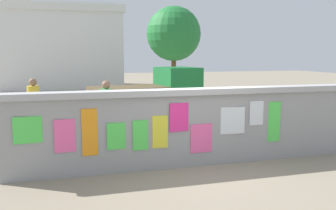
# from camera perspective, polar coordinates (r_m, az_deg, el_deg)

# --- Properties ---
(ground) EXTENTS (60.00, 60.00, 0.00)m
(ground) POSITION_cam_1_polar(r_m,az_deg,el_deg) (15.26, -6.46, -0.68)
(ground) COLOR gray
(poster_wall) EXTENTS (7.59, 0.42, 1.60)m
(poster_wall) POSITION_cam_1_polar(r_m,az_deg,el_deg) (7.46, 3.74, -3.33)
(poster_wall) COLOR #959595
(poster_wall) RESTS_ON ground
(auto_rickshaw_truck) EXTENTS (3.78, 2.01, 1.85)m
(auto_rickshaw_truck) POSITION_cam_1_polar(r_m,az_deg,el_deg) (12.08, -2.73, 1.39)
(auto_rickshaw_truck) COLOR black
(auto_rickshaw_truck) RESTS_ON ground
(motorcycle) EXTENTS (1.90, 0.56, 0.87)m
(motorcycle) POSITION_cam_1_polar(r_m,az_deg,el_deg) (10.85, 13.21, -1.90)
(motorcycle) COLOR black
(motorcycle) RESTS_ON ground
(bicycle_near) EXTENTS (1.71, 0.44, 0.95)m
(bicycle_near) POSITION_cam_1_polar(r_m,az_deg,el_deg) (8.59, -2.46, -4.95)
(bicycle_near) COLOR black
(bicycle_near) RESTS_ON ground
(bicycle_far) EXTENTS (1.71, 0.44, 0.95)m
(bicycle_far) POSITION_cam_1_polar(r_m,az_deg,el_deg) (9.17, -17.56, -4.48)
(bicycle_far) COLOR black
(bicycle_far) RESTS_ON ground
(person_walking) EXTENTS (0.45, 0.45, 1.62)m
(person_walking) POSITION_cam_1_polar(r_m,az_deg,el_deg) (10.96, -20.44, 0.67)
(person_walking) COLOR purple
(person_walking) RESTS_ON ground
(person_bystander) EXTENTS (0.46, 0.46, 1.62)m
(person_bystander) POSITION_cam_1_polar(r_m,az_deg,el_deg) (9.51, -9.68, 0.02)
(person_bystander) COLOR #338CBF
(person_bystander) RESTS_ON ground
(tree_roadside) EXTENTS (2.92, 2.92, 4.86)m
(tree_roadside) POSITION_cam_1_polar(r_m,az_deg,el_deg) (19.76, 0.91, 11.15)
(tree_roadside) COLOR brown
(tree_roadside) RESTS_ON ground
(building_background) EXTENTS (8.74, 5.26, 5.54)m
(building_background) POSITION_cam_1_polar(r_m,az_deg,el_deg) (26.67, -16.98, 8.73)
(building_background) COLOR silver
(building_background) RESTS_ON ground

